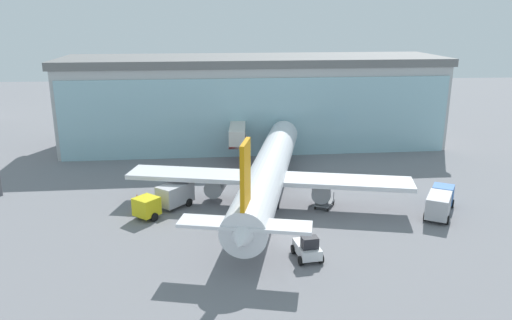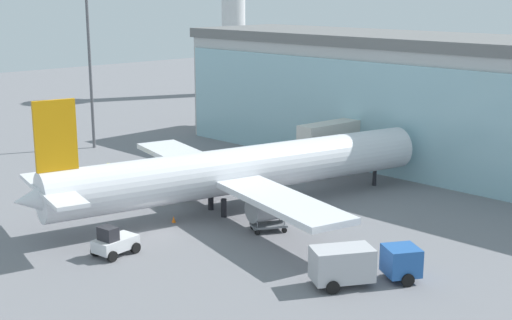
# 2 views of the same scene
# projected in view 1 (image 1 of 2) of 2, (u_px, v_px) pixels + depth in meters

# --- Properties ---
(ground) EXTENTS (240.00, 240.00, 0.00)m
(ground) POSITION_uv_depth(u_px,v_px,m) (278.00, 235.00, 48.81)
(ground) COLOR slate
(terminal_building) EXTENTS (61.10, 17.77, 14.28)m
(terminal_building) POSITION_uv_depth(u_px,v_px,m) (254.00, 101.00, 81.31)
(terminal_building) COLOR #B6B6B6
(terminal_building) RESTS_ON ground
(jet_bridge) EXTENTS (3.00, 13.17, 5.51)m
(jet_bridge) POSITION_uv_depth(u_px,v_px,m) (238.00, 131.00, 73.82)
(jet_bridge) COLOR beige
(jet_bridge) RESTS_ON ground
(airplane) EXTENTS (31.81, 39.39, 11.09)m
(airplane) POSITION_uv_depth(u_px,v_px,m) (269.00, 172.00, 56.57)
(airplane) COLOR silver
(airplane) RESTS_ON ground
(catering_truck) EXTENTS (6.38, 7.01, 2.65)m
(catering_truck) POSITION_uv_depth(u_px,v_px,m) (166.00, 198.00, 54.45)
(catering_truck) COLOR yellow
(catering_truck) RESTS_ON ground
(fuel_truck) EXTENTS (5.55, 7.42, 2.65)m
(fuel_truck) POSITION_uv_depth(u_px,v_px,m) (440.00, 202.00, 53.36)
(fuel_truck) COLOR #2659A5
(fuel_truck) RESTS_ON ground
(baggage_cart) EXTENTS (2.74, 3.22, 1.50)m
(baggage_cart) POSITION_uv_depth(u_px,v_px,m) (324.00, 203.00, 55.69)
(baggage_cart) COLOR slate
(baggage_cart) RESTS_ON ground
(pushback_tug) EXTENTS (2.57, 3.43, 2.30)m
(pushback_tug) POSITION_uv_depth(u_px,v_px,m) (308.00, 248.00, 43.79)
(pushback_tug) COLOR silver
(pushback_tug) RESTS_ON ground
(safety_cone_nose) EXTENTS (0.36, 0.36, 0.55)m
(safety_cone_nose) POSITION_uv_depth(u_px,v_px,m) (265.00, 222.00, 51.20)
(safety_cone_nose) COLOR orange
(safety_cone_nose) RESTS_ON ground
(safety_cone_wingtip) EXTENTS (0.36, 0.36, 0.55)m
(safety_cone_wingtip) POSITION_uv_depth(u_px,v_px,m) (137.00, 196.00, 58.32)
(safety_cone_wingtip) COLOR orange
(safety_cone_wingtip) RESTS_ON ground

